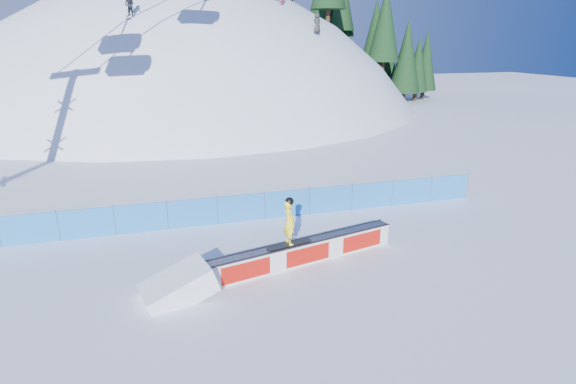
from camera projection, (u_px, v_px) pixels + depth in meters
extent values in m
plane|color=white|center=(266.00, 272.00, 14.84)|extent=(160.00, 160.00, 0.00)
sphere|color=white|center=(195.00, 243.00, 58.86)|extent=(64.00, 64.00, 64.00)
cylinder|color=black|center=(290.00, 1.00, 53.45)|extent=(0.50, 0.50, 1.40)
cylinder|color=black|center=(333.00, 21.00, 51.28)|extent=(0.50, 0.50, 1.40)
cylinder|color=black|center=(342.00, 29.00, 52.77)|extent=(0.50, 0.50, 1.40)
cylinder|color=black|center=(321.00, 29.00, 58.21)|extent=(0.50, 0.50, 1.40)
cylinder|color=black|center=(352.00, 55.00, 59.57)|extent=(0.50, 0.50, 1.40)
cone|color=black|center=(353.00, 12.00, 57.85)|extent=(4.20, 4.20, 9.54)
cylinder|color=black|center=(373.00, 57.00, 53.31)|extent=(0.50, 0.50, 1.40)
cone|color=black|center=(375.00, 12.00, 51.71)|extent=(3.87, 3.87, 8.80)
cylinder|color=black|center=(394.00, 84.00, 54.59)|extent=(0.50, 0.50, 1.40)
cone|color=black|center=(396.00, 50.00, 53.33)|extent=(2.94, 2.94, 6.68)
cylinder|color=black|center=(375.00, 82.00, 60.46)|extent=(0.50, 0.50, 1.40)
cone|color=black|center=(377.00, 46.00, 58.98)|extent=(3.54, 3.54, 8.03)
cylinder|color=black|center=(396.00, 93.00, 59.44)|extent=(0.50, 0.50, 1.40)
cone|color=black|center=(399.00, 58.00, 57.97)|extent=(3.49, 3.49, 7.93)
cylinder|color=black|center=(420.00, 94.00, 58.34)|extent=(0.50, 0.50, 1.40)
cone|color=black|center=(423.00, 59.00, 56.91)|extent=(3.40, 3.40, 7.72)
cylinder|color=black|center=(411.00, 92.00, 60.69)|extent=(0.50, 0.50, 1.40)
cone|color=black|center=(414.00, 54.00, 59.10)|extent=(3.83, 3.83, 8.70)
cube|color=blue|center=(241.00, 208.00, 18.74)|extent=(22.00, 0.03, 1.20)
cylinder|color=#3A4969|center=(58.00, 225.00, 16.91)|extent=(0.05, 0.05, 1.30)
cylinder|color=#3A4969|center=(114.00, 220.00, 17.43)|extent=(0.05, 0.05, 1.30)
cylinder|color=#3A4969|center=(167.00, 214.00, 17.95)|extent=(0.05, 0.05, 1.30)
cylinder|color=#3A4969|center=(217.00, 209.00, 18.47)|extent=(0.05, 0.05, 1.30)
cylinder|color=#3A4969|center=(265.00, 205.00, 18.99)|extent=(0.05, 0.05, 1.30)
cylinder|color=#3A4969|center=(309.00, 200.00, 19.51)|extent=(0.05, 0.05, 1.30)
cylinder|color=#3A4969|center=(352.00, 196.00, 20.03)|extent=(0.05, 0.05, 1.30)
cylinder|color=#3A4969|center=(392.00, 192.00, 20.55)|extent=(0.05, 0.05, 1.30)
cylinder|color=#3A4969|center=(431.00, 189.00, 21.07)|extent=(0.05, 0.05, 1.30)
cylinder|color=#3A4969|center=(467.00, 185.00, 21.59)|extent=(0.05, 0.05, 1.30)
cube|color=silver|center=(305.00, 252.00, 15.29)|extent=(6.92, 2.01, 0.79)
cube|color=gray|center=(305.00, 241.00, 15.16)|extent=(6.86, 2.01, 0.04)
cube|color=black|center=(308.00, 244.00, 14.96)|extent=(6.83, 1.61, 0.05)
cube|color=black|center=(301.00, 239.00, 15.35)|extent=(6.83, 1.61, 0.05)
cube|color=red|center=(308.00, 255.00, 15.10)|extent=(6.48, 1.52, 0.59)
cube|color=red|center=(301.00, 250.00, 15.48)|extent=(6.48, 1.52, 0.59)
cube|color=black|center=(289.00, 244.00, 14.87)|extent=(1.60, 0.63, 0.03)
imported|color=yellow|center=(289.00, 222.00, 14.62)|extent=(0.45, 0.61, 1.53)
sphere|color=black|center=(289.00, 202.00, 14.39)|extent=(0.29, 0.29, 0.29)
imported|color=black|center=(129.00, 5.00, 33.64)|extent=(1.02, 0.97, 1.65)
imported|color=#262626|center=(317.00, 23.00, 39.32)|extent=(0.95, 0.80, 1.65)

